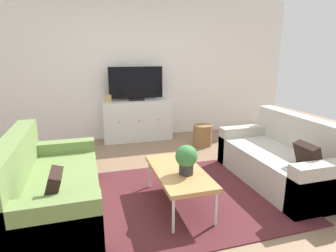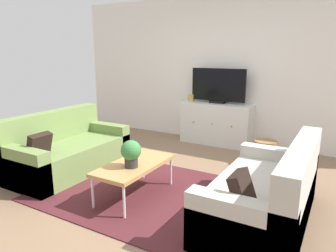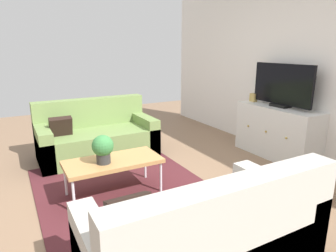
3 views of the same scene
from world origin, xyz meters
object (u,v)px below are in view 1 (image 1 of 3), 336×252
object	(u,v)px
couch_left_side	(45,191)
coffee_table	(179,173)
potted_plant	(186,158)
flat_screen_tv	(136,84)
tv_console	(137,120)
mantel_clock	(108,98)
couch_right_side	(285,161)
wicker_basket	(203,135)

from	to	relation	value
couch_left_side	coffee_table	distance (m)	1.38
potted_plant	flat_screen_tv	bearing A→B (deg)	90.51
couch_left_side	tv_console	size ratio (longest dim) A/B	1.31
flat_screen_tv	mantel_clock	size ratio (longest dim) A/B	7.79
couch_right_side	tv_console	size ratio (longest dim) A/B	1.31
coffee_table	potted_plant	world-z (taller)	potted_plant
couch_right_side	coffee_table	xyz separation A→B (m)	(-1.51, -0.18, 0.10)
flat_screen_tv	wicker_basket	xyz separation A→B (m)	(1.06, -0.73, -0.89)
couch_left_side	mantel_clock	distance (m)	2.58
potted_plant	flat_screen_tv	distance (m)	2.73
mantel_clock	potted_plant	bearing A→B (deg)	-78.32
couch_left_side	potted_plant	xyz separation A→B (m)	(1.41, -0.30, 0.31)
coffee_table	mantel_clock	distance (m)	2.64
mantel_clock	wicker_basket	distance (m)	1.86
couch_left_side	wicker_basket	distance (m)	2.96
potted_plant	tv_console	world-z (taller)	tv_console
flat_screen_tv	wicker_basket	size ratio (longest dim) A/B	2.65
potted_plant	wicker_basket	xyz separation A→B (m)	(1.04, 1.96, -0.39)
potted_plant	tv_console	distance (m)	2.68
mantel_clock	flat_screen_tv	bearing A→B (deg)	2.17
couch_right_side	wicker_basket	distance (m)	1.72
coffee_table	couch_right_side	bearing A→B (deg)	6.79
potted_plant	flat_screen_tv	size ratio (longest dim) A/B	0.31
coffee_table	mantel_clock	world-z (taller)	mantel_clock
coffee_table	tv_console	world-z (taller)	tv_console
coffee_table	flat_screen_tv	distance (m)	2.67
potted_plant	wicker_basket	world-z (taller)	potted_plant
tv_console	mantel_clock	xyz separation A→B (m)	(-0.53, 0.00, 0.45)
tv_console	wicker_basket	bearing A→B (deg)	-33.76
couch_right_side	tv_console	world-z (taller)	couch_right_side
flat_screen_tv	wicker_basket	distance (m)	1.57
flat_screen_tv	mantel_clock	world-z (taller)	flat_screen_tv
couch_left_side	mantel_clock	bearing A→B (deg)	70.21
couch_left_side	couch_right_side	distance (m)	2.88
flat_screen_tv	tv_console	bearing A→B (deg)	-90.00
tv_console	wicker_basket	distance (m)	1.29
tv_console	flat_screen_tv	xyz separation A→B (m)	(0.00, 0.02, 0.70)
couch_right_side	flat_screen_tv	world-z (taller)	flat_screen_tv
couch_right_side	flat_screen_tv	distance (m)	2.93
tv_console	mantel_clock	size ratio (longest dim) A/B	9.97
mantel_clock	coffee_table	bearing A→B (deg)	-78.69
flat_screen_tv	couch_right_side	bearing A→B (deg)	-58.03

